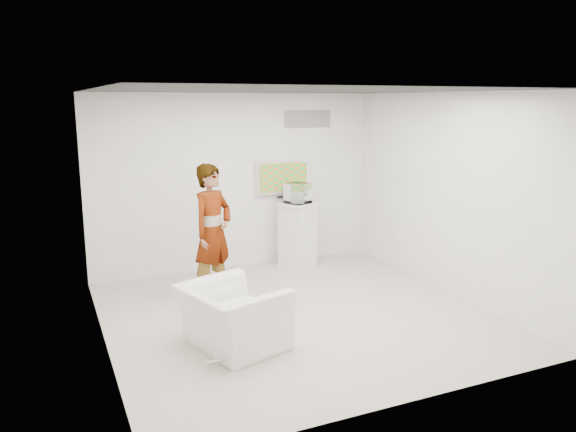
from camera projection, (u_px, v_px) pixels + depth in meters
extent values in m
cube|color=#A6A198|center=(297.00, 314.00, 7.67)|extent=(5.00, 5.00, 0.01)
cube|color=#29292C|center=(298.00, 91.00, 7.07)|extent=(5.00, 5.00, 0.01)
cube|color=silver|center=(236.00, 182.00, 9.61)|extent=(5.00, 0.01, 3.00)
cube|color=silver|center=(412.00, 254.00, 5.13)|extent=(5.00, 0.01, 3.00)
cube|color=silver|center=(98.00, 224.00, 6.38)|extent=(0.01, 5.00, 3.00)
cube|color=silver|center=(449.00, 194.00, 8.37)|extent=(0.01, 5.00, 3.00)
cube|color=silver|center=(283.00, 177.00, 9.89)|extent=(1.00, 0.08, 0.60)
cube|color=slate|center=(308.00, 119.00, 9.92)|extent=(0.90, 0.02, 0.30)
imported|color=white|center=(213.00, 232.00, 8.19)|extent=(0.87, 0.79, 1.99)
imported|color=white|center=(233.00, 317.00, 6.61)|extent=(1.29, 1.39, 0.75)
cube|color=silver|center=(298.00, 235.00, 9.81)|extent=(0.73, 0.73, 1.13)
cylinder|color=silver|center=(283.00, 256.00, 10.08)|extent=(0.18, 0.18, 0.27)
cube|color=silver|center=(298.00, 193.00, 9.66)|extent=(0.46, 0.46, 0.35)
cube|color=silver|center=(298.00, 197.00, 9.68)|extent=(0.14, 0.14, 0.20)
cube|color=silver|center=(215.00, 175.00, 8.31)|extent=(0.15, 0.13, 0.04)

